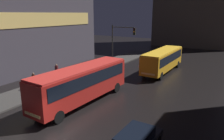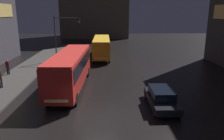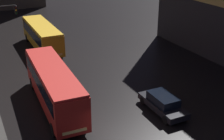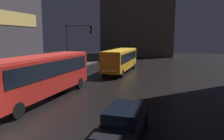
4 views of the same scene
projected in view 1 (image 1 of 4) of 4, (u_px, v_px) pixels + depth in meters
The scene contains 6 objects.
sidewalk_left at pixel (62, 81), 26.34m from camera, with size 4.00×48.00×0.15m.
bus_near at pixel (82, 81), 19.57m from camera, with size 2.88×10.92×3.35m.
bus_far at pixel (163, 59), 30.04m from camera, with size 2.53×10.45×3.07m.
pedestrian_near at pixel (34, 80), 22.92m from camera, with size 0.34×0.34×1.80m.
pedestrian_mid at pixel (57, 69), 27.29m from camera, with size 0.59×0.59×1.67m.
traffic_light_main at pixel (120, 40), 29.75m from camera, with size 3.58×0.35×6.46m.
Camera 1 is at (9.21, -8.41, 7.92)m, focal length 35.00 mm.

